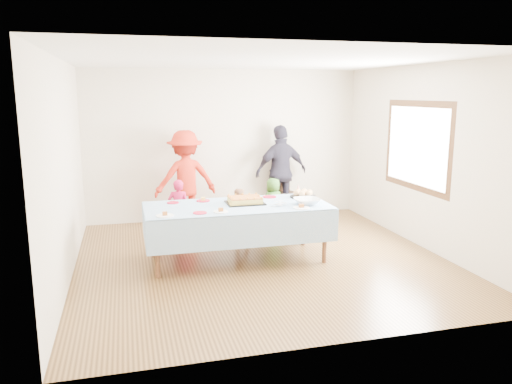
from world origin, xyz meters
TOP-DOWN VIEW (x-y plane):
  - ground at (0.00, 0.00)m, footprint 5.00×5.00m
  - room_walls at (0.05, 0.00)m, footprint 5.04×5.04m
  - party_table at (-0.32, 0.06)m, footprint 2.50×1.10m
  - birthday_cake at (-0.20, 0.14)m, footprint 0.52×0.40m
  - rolls_tray at (0.72, 0.32)m, footprint 0.38×0.38m
  - punch_bowl at (0.61, -0.14)m, footprint 0.35×0.35m
  - party_hat at (0.72, 0.52)m, footprint 0.09×0.09m
  - fork_pile at (0.22, -0.12)m, footprint 0.24×0.18m
  - plate_red_far_a at (-1.16, 0.41)m, footprint 0.17×0.17m
  - plate_red_far_b at (-0.74, 0.43)m, footprint 0.19×0.19m
  - plate_red_far_c at (-0.29, 0.44)m, footprint 0.16×0.16m
  - plate_red_far_d at (0.25, 0.45)m, footprint 0.20×0.20m
  - plate_red_near at (-0.89, -0.28)m, footprint 0.18×0.18m
  - plate_white_left at (-1.33, -0.32)m, footprint 0.22×0.22m
  - plate_white_mid at (-0.62, -0.28)m, footprint 0.19×0.19m
  - plate_white_right at (0.46, -0.34)m, footprint 0.22×0.22m
  - dining_chair at (1.08, 2.27)m, footprint 0.54×0.54m
  - toddler_left at (-0.99, 1.33)m, footprint 0.40×0.32m
  - toddler_mid at (0.65, 1.59)m, footprint 0.48×0.39m
  - toddler_right at (-0.13, 0.90)m, footprint 0.44×0.36m
  - adult_left at (-0.79, 2.09)m, footprint 1.13×0.72m
  - adult_right at (0.98, 2.20)m, footprint 1.06×0.58m

SIDE VIEW (x-z plane):
  - ground at x=0.00m, z-range 0.00..0.00m
  - toddler_right at x=-0.13m, z-range 0.00..0.85m
  - toddler_mid at x=0.65m, z-range 0.00..0.86m
  - toddler_left at x=-0.99m, z-range 0.00..0.95m
  - dining_chair at x=1.08m, z-range 0.05..1.00m
  - party_table at x=-0.32m, z-range 0.33..1.11m
  - plate_red_far_a at x=-1.16m, z-range 0.78..0.79m
  - plate_red_far_b at x=-0.74m, z-range 0.78..0.79m
  - plate_red_far_c at x=-0.29m, z-range 0.78..0.79m
  - plate_red_far_d at x=0.25m, z-range 0.78..0.79m
  - plate_red_near at x=-0.89m, z-range 0.78..0.79m
  - plate_white_left at x=-1.33m, z-range 0.78..0.79m
  - plate_white_mid at x=-0.62m, z-range 0.78..0.79m
  - plate_white_right at x=0.46m, z-range 0.78..0.79m
  - fork_pile at x=0.22m, z-range 0.78..0.85m
  - punch_bowl at x=0.61m, z-range 0.78..0.87m
  - birthday_cake at x=-0.20m, z-range 0.78..0.87m
  - rolls_tray at x=0.72m, z-range 0.77..0.88m
  - adult_left at x=-0.79m, z-range 0.00..1.66m
  - adult_right at x=0.98m, z-range 0.00..1.72m
  - party_hat at x=0.72m, z-range 0.78..0.94m
  - room_walls at x=0.05m, z-range 0.41..3.13m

